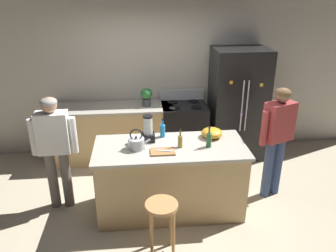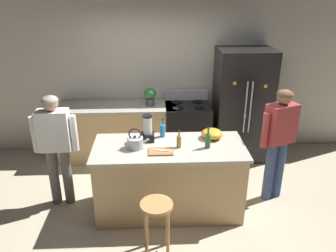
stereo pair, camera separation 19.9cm
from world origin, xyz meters
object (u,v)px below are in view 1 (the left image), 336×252
object	(u,v)px
person_by_sink_right	(277,133)
chef_knife	(164,151)
blender_appliance	(148,130)
bottle_vinegar	(180,141)
stove_range	(184,130)
mixing_bowl	(212,133)
refrigerator	(237,104)
kitchen_island	(170,178)
bar_stool	(162,215)
bottle_soda	(163,130)
cutting_board	(163,152)
potted_plant	(146,96)
tea_kettle	(136,143)
person_by_island_left	(54,143)
bottle_olive_oil	(209,139)

from	to	relation	value
person_by_sink_right	chef_knife	world-z (taller)	person_by_sink_right
blender_appliance	bottle_vinegar	xyz separation A→B (m)	(0.39, -0.23, -0.06)
stove_range	mixing_bowl	world-z (taller)	stove_range
refrigerator	bottle_vinegar	xyz separation A→B (m)	(-1.19, -1.54, 0.10)
kitchen_island	mixing_bowl	xyz separation A→B (m)	(0.58, 0.22, 0.54)
blender_appliance	mixing_bowl	world-z (taller)	blender_appliance
bar_stool	bottle_soda	bearing A→B (deg)	84.68
blender_appliance	cutting_board	size ratio (longest dim) A/B	1.18
bottle_vinegar	bar_stool	bearing A→B (deg)	-111.13
refrigerator	potted_plant	world-z (taller)	refrigerator
person_by_sink_right	tea_kettle	size ratio (longest dim) A/B	5.87
stove_range	blender_appliance	distance (m)	1.61
cutting_board	bottle_soda	bearing A→B (deg)	85.52
person_by_island_left	mixing_bowl	bearing A→B (deg)	-0.30
bottle_soda	mixing_bowl	distance (m)	0.66
cutting_board	stove_range	bearing A→B (deg)	73.36
bottle_vinegar	chef_knife	xyz separation A→B (m)	(-0.21, -0.12, -0.06)
mixing_bowl	tea_kettle	distance (m)	1.03
blender_appliance	person_by_sink_right	bearing A→B (deg)	0.90
person_by_sink_right	bottle_vinegar	bearing A→B (deg)	-169.50
person_by_island_left	bar_stool	world-z (taller)	person_by_island_left
blender_appliance	bottle_olive_oil	bearing A→B (deg)	-18.39
chef_knife	bottle_olive_oil	bearing A→B (deg)	24.23
tea_kettle	person_by_sink_right	bearing A→B (deg)	7.23
person_by_sink_right	tea_kettle	bearing A→B (deg)	-172.77
person_by_sink_right	potted_plant	distance (m)	2.19
person_by_sink_right	bottle_olive_oil	world-z (taller)	person_by_sink_right
tea_kettle	kitchen_island	bearing A→B (deg)	3.48
person_by_island_left	bottle_vinegar	size ratio (longest dim) A/B	6.70
potted_plant	refrigerator	bearing A→B (deg)	-1.86
stove_range	bar_stool	bearing A→B (deg)	-103.75
bottle_olive_oil	bottle_soda	bearing A→B (deg)	147.21
stove_range	potted_plant	size ratio (longest dim) A/B	3.79
refrigerator	bottle_vinegar	distance (m)	1.94
person_by_sink_right	refrigerator	bearing A→B (deg)	97.99
bottle_vinegar	mixing_bowl	distance (m)	0.52
chef_knife	cutting_board	bearing A→B (deg)	-165.54
bottle_olive_oil	mixing_bowl	size ratio (longest dim) A/B	0.99
person_by_sink_right	mixing_bowl	bearing A→B (deg)	-179.93
refrigerator	person_by_island_left	distance (m)	3.06
potted_plant	bottle_vinegar	distance (m)	1.63
refrigerator	chef_knife	bearing A→B (deg)	-130.12
chef_knife	kitchen_island	bearing A→B (deg)	75.03
stove_range	person_by_sink_right	world-z (taller)	person_by_sink_right
cutting_board	potted_plant	bearing A→B (deg)	94.37
bottle_soda	cutting_board	world-z (taller)	bottle_soda
bar_stool	bottle_vinegar	world-z (taller)	bottle_vinegar
person_by_sink_right	bottle_vinegar	xyz separation A→B (m)	(-1.37, -0.25, 0.06)
bar_stool	bottle_soda	size ratio (longest dim) A/B	2.65
stove_range	cutting_board	bearing A→B (deg)	-106.64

